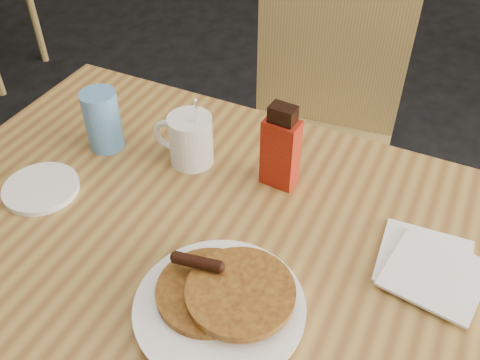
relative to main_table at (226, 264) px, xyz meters
name	(u,v)px	position (x,y,z in m)	size (l,w,h in m)	color
main_table	(226,264)	(0.00, 0.00, 0.00)	(1.38, 1.01, 0.75)	#A7803B
chair_main_far	(318,112)	(0.01, 0.72, -0.14)	(0.44, 0.44, 0.96)	#A68B4E
pancake_plate	(221,302)	(0.04, -0.12, 0.06)	(0.27, 0.27, 0.07)	white
coffee_mug	(189,139)	(-0.16, 0.21, 0.10)	(0.13, 0.09, 0.17)	white
syrup_bottle	(281,149)	(0.04, 0.20, 0.12)	(0.07, 0.05, 0.18)	maroon
napkin_stack	(430,267)	(0.34, 0.07, 0.05)	(0.19, 0.20, 0.01)	white
blue_tumbler	(103,120)	(-0.35, 0.19, 0.11)	(0.08, 0.08, 0.13)	#568ECA
side_saucer	(41,188)	(-0.40, 0.02, 0.05)	(0.15, 0.15, 0.01)	white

